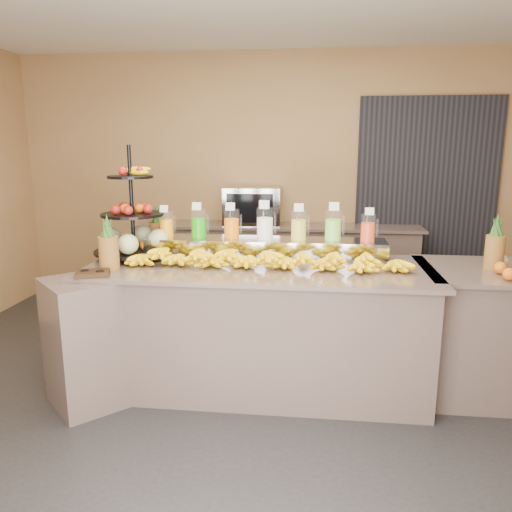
% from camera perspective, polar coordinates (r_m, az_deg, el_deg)
% --- Properties ---
extents(ground, '(6.00, 6.00, 0.00)m').
position_cam_1_polar(ground, '(3.68, -0.20, -16.49)').
color(ground, black).
rests_on(ground, ground).
extents(room_envelope, '(6.04, 5.02, 2.82)m').
position_cam_1_polar(room_envelope, '(3.99, 3.92, 13.79)').
color(room_envelope, olive).
rests_on(room_envelope, ground).
extents(buffet_counter, '(2.75, 1.25, 0.93)m').
position_cam_1_polar(buffet_counter, '(3.73, -1.50, -8.19)').
color(buffet_counter, gray).
rests_on(buffet_counter, ground).
extents(right_counter, '(1.08, 0.88, 0.93)m').
position_cam_1_polar(right_counter, '(4.05, 25.42, -7.74)').
color(right_counter, gray).
rests_on(right_counter, ground).
extents(back_ledge, '(3.10, 0.55, 0.93)m').
position_cam_1_polar(back_ledge, '(5.62, 2.55, -1.07)').
color(back_ledge, gray).
rests_on(back_ledge, ground).
extents(pitcher_tray, '(1.85, 0.30, 0.15)m').
position_cam_1_polar(pitcher_tray, '(3.88, 1.01, 0.89)').
color(pitcher_tray, gray).
rests_on(pitcher_tray, buffet_counter).
extents(juice_pitcher_orange_a, '(0.11, 0.11, 0.26)m').
position_cam_1_polar(juice_pitcher_orange_a, '(4.00, -10.20, 3.45)').
color(juice_pitcher_orange_a, silver).
rests_on(juice_pitcher_orange_a, pitcher_tray).
extents(juice_pitcher_green, '(0.12, 0.13, 0.29)m').
position_cam_1_polar(juice_pitcher_green, '(3.93, -6.56, 3.55)').
color(juice_pitcher_green, silver).
rests_on(juice_pitcher_green, pitcher_tray).
extents(juice_pitcher_orange_b, '(0.12, 0.13, 0.29)m').
position_cam_1_polar(juice_pitcher_orange_b, '(3.88, -2.81, 3.50)').
color(juice_pitcher_orange_b, silver).
rests_on(juice_pitcher_orange_b, pitcher_tray).
extents(juice_pitcher_milk, '(0.13, 0.13, 0.32)m').
position_cam_1_polar(juice_pitcher_milk, '(3.84, 1.02, 3.54)').
color(juice_pitcher_milk, silver).
rests_on(juice_pitcher_milk, pitcher_tray).
extents(juice_pitcher_lemon, '(0.12, 0.13, 0.29)m').
position_cam_1_polar(juice_pitcher_lemon, '(3.83, 4.90, 3.35)').
color(juice_pitcher_lemon, silver).
rests_on(juice_pitcher_lemon, pitcher_tray).
extents(juice_pitcher_lime, '(0.13, 0.13, 0.31)m').
position_cam_1_polar(juice_pitcher_lime, '(3.83, 8.80, 3.32)').
color(juice_pitcher_lime, silver).
rests_on(juice_pitcher_lime, pitcher_tray).
extents(juice_pitcher_orange_c, '(0.11, 0.12, 0.27)m').
position_cam_1_polar(juice_pitcher_orange_c, '(3.85, 12.67, 3.02)').
color(juice_pitcher_orange_c, silver).
rests_on(juice_pitcher_orange_c, pitcher_tray).
extents(banana_heap, '(2.07, 0.19, 0.17)m').
position_cam_1_polar(banana_heap, '(3.57, 1.06, -0.06)').
color(banana_heap, yellow).
rests_on(banana_heap, buffet_counter).
extents(fruit_stand, '(0.71, 0.71, 0.86)m').
position_cam_1_polar(fruit_stand, '(3.98, -13.33, 2.99)').
color(fruit_stand, black).
rests_on(fruit_stand, buffet_counter).
extents(condiment_caddy, '(0.26, 0.23, 0.03)m').
position_cam_1_polar(condiment_caddy, '(3.53, -18.18, -1.89)').
color(condiment_caddy, black).
rests_on(condiment_caddy, buffet_counter).
extents(pineapple_left_a, '(0.14, 0.14, 0.40)m').
position_cam_1_polar(pineapple_left_a, '(3.63, -16.49, 0.74)').
color(pineapple_left_a, brown).
rests_on(pineapple_left_a, buffet_counter).
extents(pineapple_left_b, '(0.13, 0.13, 0.41)m').
position_cam_1_polar(pineapple_left_b, '(4.17, -11.16, 2.55)').
color(pineapple_left_b, brown).
rests_on(pineapple_left_b, buffet_counter).
extents(oven_warmer, '(0.64, 0.46, 0.41)m').
position_cam_1_polar(oven_warmer, '(5.53, -0.42, 5.76)').
color(oven_warmer, gray).
rests_on(oven_warmer, back_ledge).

